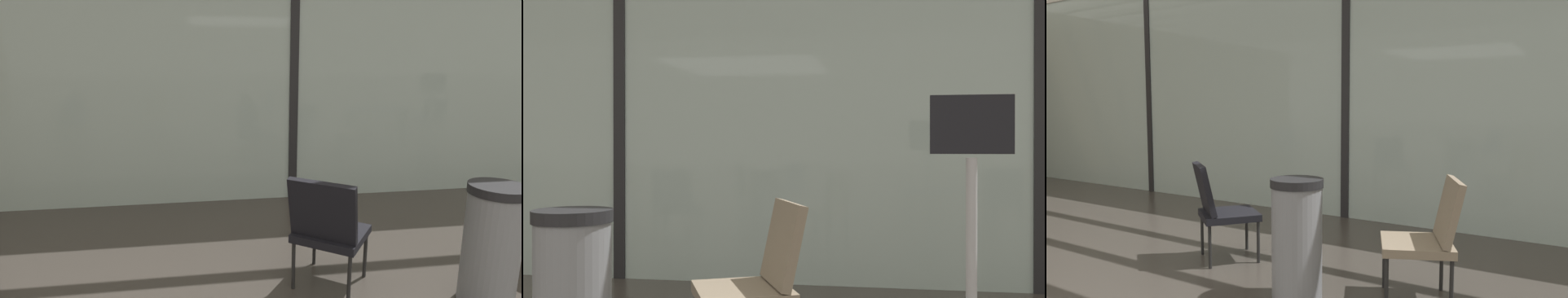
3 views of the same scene
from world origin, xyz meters
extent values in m
cube|color=#A3B7B2|center=(0.00, 5.20, 1.64)|extent=(14.00, 0.08, 3.28)
cube|color=black|center=(0.00, 5.20, 1.64)|extent=(0.10, 0.12, 3.28)
ellipsoid|color=#B2BCD6|center=(1.67, 10.14, 1.95)|extent=(13.52, 3.91, 3.91)
sphere|color=gray|center=(-4.55, 10.14, 1.95)|extent=(2.15, 2.15, 2.15)
sphere|color=black|center=(-2.05, 8.35, 2.25)|extent=(0.28, 0.28, 0.28)
sphere|color=black|center=(-1.15, 8.35, 2.25)|extent=(0.28, 0.28, 0.28)
sphere|color=black|center=(-0.25, 8.35, 2.25)|extent=(0.28, 0.28, 0.28)
sphere|color=black|center=(0.65, 8.35, 2.25)|extent=(0.28, 0.28, 0.28)
cube|color=black|center=(-0.16, 3.19, 0.40)|extent=(0.67, 0.67, 0.06)
cube|color=black|center=(-0.29, 3.02, 0.65)|extent=(0.47, 0.40, 0.44)
cylinder|color=black|center=(0.14, 3.23, 0.18)|extent=(0.03, 0.03, 0.37)
cylinder|color=black|center=(-0.20, 3.48, 0.18)|extent=(0.03, 0.03, 0.37)
cylinder|color=black|center=(-0.12, 2.89, 0.18)|extent=(0.03, 0.03, 0.37)
cylinder|color=black|center=(-0.45, 3.15, 0.18)|extent=(0.03, 0.03, 0.37)
cylinder|color=black|center=(1.29, 3.26, 0.18)|extent=(0.03, 0.03, 0.37)
cylinder|color=black|center=(1.68, 3.44, 0.18)|extent=(0.03, 0.03, 0.37)
cylinder|color=slate|center=(0.83, 2.77, 0.40)|extent=(0.36, 0.36, 0.80)
cylinder|color=black|center=(0.83, 2.77, 0.83)|extent=(0.38, 0.38, 0.06)
camera|label=1|loc=(-1.10, 0.47, 1.67)|focal=28.18mm
camera|label=2|loc=(2.31, 0.01, 1.17)|focal=43.01mm
camera|label=3|loc=(2.62, 0.00, 1.36)|focal=32.68mm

